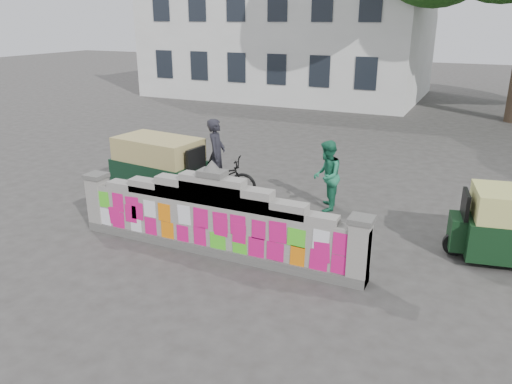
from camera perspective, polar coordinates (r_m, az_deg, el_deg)
ground at (r=10.53m, az=-4.77°, el=-6.92°), size 100.00×100.00×0.00m
parapet_wall at (r=10.22m, az=-4.90°, el=-3.16°), size 6.48×0.44×2.01m
building at (r=32.36m, az=3.99°, el=18.23°), size 16.00×10.00×8.90m
cyclist_bike at (r=13.49m, az=-4.47°, el=1.67°), size 2.26×1.27×1.13m
cyclist_rider at (r=13.37m, az=-4.51°, el=3.27°), size 0.62×0.79×1.91m
pedestrian at (r=12.61m, az=8.08°, el=1.84°), size 0.85×1.00×1.79m
rickshaw_left at (r=13.81m, az=-10.78°, el=2.96°), size 2.95×1.61×1.60m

